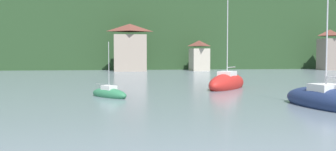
% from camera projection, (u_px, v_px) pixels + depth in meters
% --- Properties ---
extents(wooded_hillside, '(352.00, 69.43, 47.93)m').
position_uv_depth(wooded_hillside, '(104.00, 41.00, 121.86)').
color(wooded_hillside, '#264223').
rests_on(wooded_hillside, ground_plane).
extents(shore_building_west, '(6.69, 4.58, 9.45)m').
position_uv_depth(shore_building_west, '(130.00, 48.00, 77.07)').
color(shore_building_west, gray).
rests_on(shore_building_west, ground_plane).
extents(shore_building_westcentral, '(3.54, 5.57, 6.22)m').
position_uv_depth(shore_building_westcentral, '(199.00, 56.00, 79.59)').
color(shore_building_westcentral, '#BCB29E').
rests_on(shore_building_westcentral, ground_plane).
extents(shore_building_central, '(4.14, 4.16, 8.69)m').
position_uv_depth(shore_building_central, '(330.00, 50.00, 82.80)').
color(shore_building_central, gray).
rests_on(shore_building_central, ground_plane).
extents(sailboat_far_3, '(6.45, 7.55, 10.26)m').
position_uv_depth(sailboat_far_3, '(227.00, 83.00, 38.18)').
color(sailboat_far_3, red).
rests_on(sailboat_far_3, ground_plane).
extents(sailboat_mid_6, '(3.49, 7.90, 10.39)m').
position_uv_depth(sailboat_mid_6, '(326.00, 101.00, 24.44)').
color(sailboat_mid_6, navy).
rests_on(sailboat_mid_6, ground_plane).
extents(sailboat_far_8, '(3.46, 4.03, 4.65)m').
position_uv_depth(sailboat_far_8, '(109.00, 94.00, 30.53)').
color(sailboat_far_8, '#2D754C').
rests_on(sailboat_far_8, ground_plane).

